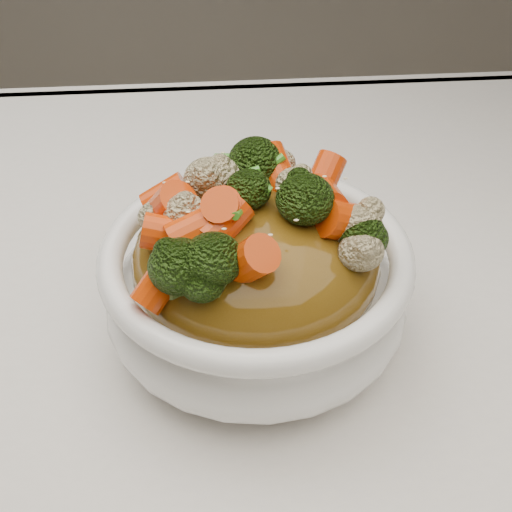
{
  "coord_description": "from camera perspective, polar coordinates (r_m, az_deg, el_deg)",
  "views": [
    {
      "loc": [
        0.01,
        -0.32,
        1.1
      ],
      "look_at": [
        0.03,
        0.02,
        0.82
      ],
      "focal_mm": 50.0,
      "sensor_mm": 36.0,
      "label": 1
    }
  ],
  "objects": [
    {
      "name": "sauce_base",
      "position": [
        0.44,
        0.0,
        -0.27
      ],
      "size": [
        0.17,
        0.17,
        0.09
      ],
      "primitive_type": "ellipsoid",
      "rotation": [
        0.0,
        0.0,
        0.13
      ],
      "color": "brown",
      "rests_on": "bowl"
    },
    {
      "name": "tablecloth",
      "position": [
        0.48,
        -3.59,
        -10.02
      ],
      "size": [
        1.2,
        0.8,
        0.04
      ],
      "primitive_type": "cube",
      "color": "white",
      "rests_on": "dining_table"
    },
    {
      "name": "broccoli",
      "position": [
        0.41,
        0.0,
        5.66
      ],
      "size": [
        0.17,
        0.17,
        0.04
      ],
      "primitive_type": null,
      "rotation": [
        0.0,
        0.0,
        0.13
      ],
      "color": "black",
      "rests_on": "sauce_base"
    },
    {
      "name": "cauliflower",
      "position": [
        0.41,
        0.0,
        5.45
      ],
      "size": [
        0.17,
        0.17,
        0.03
      ],
      "primitive_type": null,
      "rotation": [
        0.0,
        0.0,
        0.13
      ],
      "color": "#C4B586",
      "rests_on": "sauce_base"
    },
    {
      "name": "sesame_seeds",
      "position": [
        0.41,
        0.0,
        5.87
      ],
      "size": [
        0.16,
        0.16,
        0.01
      ],
      "primitive_type": null,
      "rotation": [
        0.0,
        0.0,
        0.13
      ],
      "color": "beige",
      "rests_on": "sauce_base"
    },
    {
      "name": "scallions",
      "position": [
        0.41,
        0.0,
        5.87
      ],
      "size": [
        0.13,
        0.13,
        0.02
      ],
      "primitive_type": null,
      "rotation": [
        0.0,
        0.0,
        0.13
      ],
      "color": "#3B8D20",
      "rests_on": "sauce_base"
    },
    {
      "name": "bowl",
      "position": [
        0.46,
        0.0,
        -2.81
      ],
      "size": [
        0.22,
        0.22,
        0.08
      ],
      "primitive_type": null,
      "rotation": [
        0.0,
        0.0,
        0.13
      ],
      "color": "white",
      "rests_on": "tablecloth"
    },
    {
      "name": "carrots",
      "position": [
        0.41,
        0.0,
        5.77
      ],
      "size": [
        0.17,
        0.17,
        0.04
      ],
      "primitive_type": null,
      "rotation": [
        0.0,
        0.0,
        0.13
      ],
      "color": "#D13C06",
      "rests_on": "sauce_base"
    }
  ]
}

